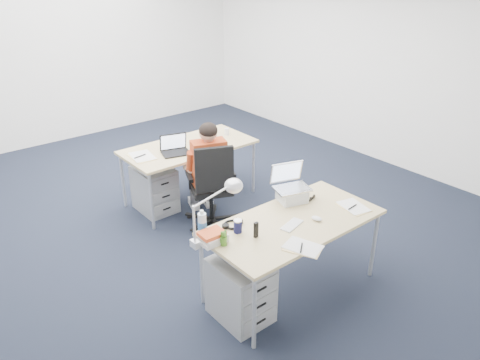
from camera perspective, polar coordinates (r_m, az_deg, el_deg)
name	(u,v)px	position (r m, az deg, el deg)	size (l,w,h in m)	color
floor	(204,209)	(5.81, -4.45, -3.53)	(7.00, 7.00, 0.00)	black
room	(198,70)	(5.20, -5.10, 13.19)	(6.02, 7.02, 2.80)	white
desk_near	(293,225)	(4.16, 6.54, -5.53)	(1.60, 0.80, 0.73)	tan
desk_far	(189,149)	(5.79, -6.23, 3.76)	(1.60, 0.80, 0.73)	tan
office_chair	(212,202)	(5.36, -3.46, -2.66)	(0.85, 0.85, 1.03)	black
seated_person	(206,170)	(5.36, -4.15, 1.18)	(0.52, 0.72, 1.22)	#AA3A18
drawer_pedestal_near	(241,290)	(4.06, 0.07, -13.28)	(0.40, 0.50, 0.55)	#9EA1A3
drawer_pedestal_far	(155,189)	(5.76, -10.36, -1.11)	(0.40, 0.50, 0.55)	#9EA1A3
silver_laptop	(293,184)	(4.39, 6.42, -0.52)	(0.33, 0.26, 0.35)	silver
wireless_keyboard	(292,225)	(4.06, 6.34, -5.46)	(0.24, 0.10, 0.01)	white
computer_mouse	(317,219)	(4.16, 9.33, -4.66)	(0.06, 0.10, 0.04)	white
headphones	(233,224)	(4.03, -0.92, -5.37)	(0.20, 0.16, 0.03)	black
can_koozie	(238,226)	(3.92, -0.27, -5.63)	(0.07, 0.07, 0.12)	#151742
water_bottle	(202,223)	(3.87, -4.64, -5.22)	(0.07, 0.07, 0.23)	silver
bear_figurine	(224,238)	(3.75, -2.00, -7.07)	(0.07, 0.05, 0.13)	#2F6E1D
book_stack	(212,237)	(3.80, -3.38, -6.95)	(0.21, 0.16, 0.10)	silver
cordless_phone	(256,230)	(3.85, 1.96, -6.09)	(0.04, 0.02, 0.14)	black
papers_left	(303,248)	(3.78, 7.68, -8.21)	(0.20, 0.29, 0.01)	#F5D78E
papers_right	(354,207)	(4.44, 13.68, -3.25)	(0.20, 0.28, 0.01)	#F5D78E
sunglasses	(312,198)	(4.50, 8.80, -2.22)	(0.11, 0.05, 0.03)	black
desk_lamp	(210,214)	(3.72, -3.70, -4.12)	(0.44, 0.16, 0.51)	silver
dark_laptop	(176,145)	(5.50, -7.86, 4.30)	(0.32, 0.31, 0.23)	black
far_cup	(227,131)	(6.09, -1.63, 5.93)	(0.06, 0.06, 0.09)	white
far_papers	(142,157)	(5.52, -11.88, 2.79)	(0.24, 0.34, 0.01)	white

